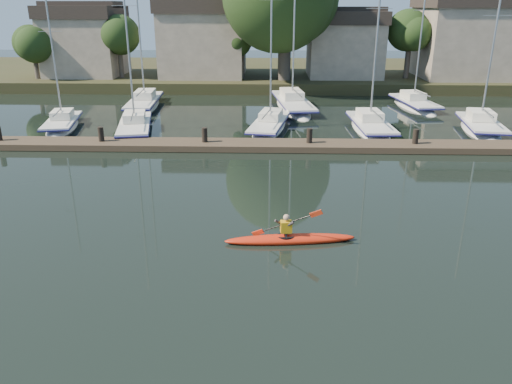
{
  "coord_description": "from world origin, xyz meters",
  "views": [
    {
      "loc": [
        0.79,
        -13.78,
        7.78
      ],
      "look_at": [
        0.26,
        3.7,
        1.2
      ],
      "focal_mm": 35.0,
      "sensor_mm": 36.0,
      "label": 1
    }
  ],
  "objects_px": {
    "sailboat_2": "(270,131)",
    "sailboat_3": "(370,133)",
    "dock": "(257,145)",
    "sailboat_7": "(414,110)",
    "sailboat_1": "(135,134)",
    "sailboat_5": "(145,109)",
    "sailboat_4": "(480,134)",
    "sailboat_0": "(63,130)",
    "kayak": "(289,237)",
    "sailboat_6": "(293,110)"
  },
  "relations": [
    {
      "from": "kayak",
      "to": "dock",
      "type": "height_order",
      "value": "kayak"
    },
    {
      "from": "sailboat_2",
      "to": "sailboat_4",
      "type": "height_order",
      "value": "sailboat_2"
    },
    {
      "from": "sailboat_2",
      "to": "sailboat_7",
      "type": "distance_m",
      "value": 13.97
    },
    {
      "from": "sailboat_4",
      "to": "sailboat_3",
      "type": "bearing_deg",
      "value": -170.42
    },
    {
      "from": "sailboat_2",
      "to": "sailboat_3",
      "type": "height_order",
      "value": "sailboat_2"
    },
    {
      "from": "sailboat_3",
      "to": "sailboat_0",
      "type": "bearing_deg",
      "value": 177.14
    },
    {
      "from": "sailboat_5",
      "to": "sailboat_3",
      "type": "bearing_deg",
      "value": -28.74
    },
    {
      "from": "dock",
      "to": "sailboat_4",
      "type": "bearing_deg",
      "value": 18.23
    },
    {
      "from": "sailboat_2",
      "to": "sailboat_3",
      "type": "relative_size",
      "value": 1.06
    },
    {
      "from": "sailboat_0",
      "to": "sailboat_1",
      "type": "height_order",
      "value": "sailboat_1"
    },
    {
      "from": "sailboat_1",
      "to": "sailboat_5",
      "type": "height_order",
      "value": "sailboat_5"
    },
    {
      "from": "dock",
      "to": "sailboat_3",
      "type": "relative_size",
      "value": 2.59
    },
    {
      "from": "sailboat_7",
      "to": "sailboat_2",
      "type": "bearing_deg",
      "value": -153.45
    },
    {
      "from": "sailboat_0",
      "to": "sailboat_1",
      "type": "bearing_deg",
      "value": -21.25
    },
    {
      "from": "sailboat_3",
      "to": "sailboat_5",
      "type": "height_order",
      "value": "sailboat_5"
    },
    {
      "from": "sailboat_3",
      "to": "sailboat_1",
      "type": "bearing_deg",
      "value": -179.79
    },
    {
      "from": "sailboat_1",
      "to": "sailboat_4",
      "type": "distance_m",
      "value": 22.71
    },
    {
      "from": "sailboat_2",
      "to": "sailboat_5",
      "type": "bearing_deg",
      "value": 153.68
    },
    {
      "from": "sailboat_4",
      "to": "sailboat_5",
      "type": "height_order",
      "value": "sailboat_5"
    },
    {
      "from": "sailboat_0",
      "to": "sailboat_3",
      "type": "height_order",
      "value": "sailboat_3"
    },
    {
      "from": "sailboat_2",
      "to": "sailboat_4",
      "type": "distance_m",
      "value": 13.87
    },
    {
      "from": "kayak",
      "to": "sailboat_7",
      "type": "xyz_separation_m",
      "value": [
        10.86,
        24.74,
        -0.37
      ]
    },
    {
      "from": "kayak",
      "to": "sailboat_2",
      "type": "height_order",
      "value": "sailboat_2"
    },
    {
      "from": "kayak",
      "to": "sailboat_0",
      "type": "distance_m",
      "value": 22.47
    },
    {
      "from": "sailboat_5",
      "to": "sailboat_1",
      "type": "bearing_deg",
      "value": -84.98
    },
    {
      "from": "sailboat_2",
      "to": "sailboat_5",
      "type": "xyz_separation_m",
      "value": [
        -10.2,
        7.35,
        -0.02
      ]
    },
    {
      "from": "dock",
      "to": "sailboat_7",
      "type": "distance_m",
      "value": 17.71
    },
    {
      "from": "sailboat_2",
      "to": "sailboat_5",
      "type": "distance_m",
      "value": 12.57
    },
    {
      "from": "dock",
      "to": "sailboat_7",
      "type": "bearing_deg",
      "value": 45.79
    },
    {
      "from": "sailboat_2",
      "to": "sailboat_6",
      "type": "distance_m",
      "value": 7.53
    },
    {
      "from": "sailboat_0",
      "to": "sailboat_4",
      "type": "distance_m",
      "value": 27.87
    },
    {
      "from": "dock",
      "to": "sailboat_1",
      "type": "distance_m",
      "value": 9.05
    },
    {
      "from": "sailboat_3",
      "to": "sailboat_7",
      "type": "height_order",
      "value": "sailboat_3"
    },
    {
      "from": "sailboat_3",
      "to": "sailboat_4",
      "type": "xyz_separation_m",
      "value": [
        7.24,
        0.14,
        -0.01
      ]
    },
    {
      "from": "dock",
      "to": "sailboat_2",
      "type": "height_order",
      "value": "sailboat_2"
    },
    {
      "from": "sailboat_3",
      "to": "sailboat_4",
      "type": "relative_size",
      "value": 1.05
    },
    {
      "from": "sailboat_1",
      "to": "sailboat_4",
      "type": "relative_size",
      "value": 1.07
    },
    {
      "from": "kayak",
      "to": "sailboat_1",
      "type": "bearing_deg",
      "value": 114.94
    },
    {
      "from": "dock",
      "to": "sailboat_3",
      "type": "distance_m",
      "value": 8.71
    },
    {
      "from": "sailboat_3",
      "to": "sailboat_4",
      "type": "height_order",
      "value": "sailboat_3"
    },
    {
      "from": "kayak",
      "to": "sailboat_6",
      "type": "relative_size",
      "value": 0.26
    },
    {
      "from": "sailboat_4",
      "to": "sailboat_1",
      "type": "bearing_deg",
      "value": -169.49
    },
    {
      "from": "sailboat_5",
      "to": "sailboat_7",
      "type": "xyz_separation_m",
      "value": [
        21.83,
        0.39,
        0.0
      ]
    },
    {
      "from": "sailboat_0",
      "to": "sailboat_2",
      "type": "height_order",
      "value": "sailboat_2"
    },
    {
      "from": "sailboat_2",
      "to": "sailboat_0",
      "type": "bearing_deg",
      "value": -170.27
    },
    {
      "from": "kayak",
      "to": "sailboat_7",
      "type": "height_order",
      "value": "sailboat_7"
    },
    {
      "from": "sailboat_5",
      "to": "sailboat_7",
      "type": "distance_m",
      "value": 21.83
    },
    {
      "from": "sailboat_0",
      "to": "sailboat_3",
      "type": "distance_m",
      "value": 20.63
    },
    {
      "from": "sailboat_4",
      "to": "sailboat_6",
      "type": "bearing_deg",
      "value": 156.75
    },
    {
      "from": "sailboat_5",
      "to": "sailboat_0",
      "type": "bearing_deg",
      "value": -121.47
    }
  ]
}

